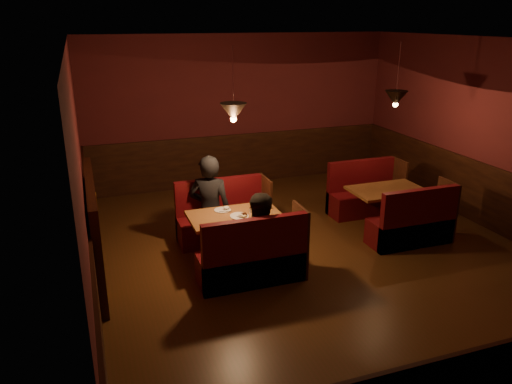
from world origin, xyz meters
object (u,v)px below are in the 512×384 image
object	(u,v)px
main_bench_far	(223,221)
diner_b	(264,224)
second_bench_far	(364,196)
diner_a	(209,189)
main_table	(236,225)
second_bench_near	(413,226)
main_bench_near	(254,262)
second_table	(387,199)

from	to	relation	value
main_bench_far	diner_b	distance (m)	1.41
second_bench_far	diner_a	xyz separation A→B (m)	(-2.79, -0.34, 0.56)
main_table	main_bench_far	size ratio (longest dim) A/B	0.91
second_bench_far	main_table	bearing A→B (deg)	-159.62
main_bench_far	second_bench_near	xyz separation A→B (m)	(2.57, -1.10, -0.01)
second_bench_far	diner_a	bearing A→B (deg)	-173.14
main_bench_near	second_bench_far	xyz separation A→B (m)	(2.57, 1.66, -0.01)
second_table	second_bench_near	bearing A→B (deg)	-87.80
main_bench_near	second_bench_far	bearing A→B (deg)	32.86
second_table	second_bench_near	world-z (taller)	second_bench_near
second_bench_near	second_bench_far	bearing A→B (deg)	90.00
second_bench_far	diner_b	world-z (taller)	diner_b
second_table	second_bench_far	xyz separation A→B (m)	(0.03, 0.68, -0.19)
main_bench_near	second_table	distance (m)	2.73
second_table	second_bench_near	xyz separation A→B (m)	(0.03, -0.68, -0.19)
second_bench_far	second_bench_near	size ratio (longest dim) A/B	1.00
second_bench_near	diner_a	world-z (taller)	diner_a
main_bench_far	second_bench_far	world-z (taller)	main_bench_far
main_bench_far	diner_b	world-z (taller)	diner_b
main_bench_near	main_table	bearing A→B (deg)	91.15
main_bench_near	diner_a	xyz separation A→B (m)	(-0.21, 1.33, 0.55)
main_bench_near	second_bench_near	world-z (taller)	main_bench_near
second_table	diner_b	world-z (taller)	diner_b
main_bench_near	main_bench_far	bearing A→B (deg)	90.00
second_table	second_bench_far	world-z (taller)	second_bench_far
main_bench_far	diner_a	bearing A→B (deg)	-161.13
diner_a	diner_b	world-z (taller)	diner_a
main_table	main_bench_far	world-z (taller)	main_bench_far
main_table	diner_b	world-z (taller)	diner_b
main_table	second_bench_near	size ratio (longest dim) A/B	0.98
main_bench_near	second_table	xyz separation A→B (m)	(2.55, 0.98, 0.18)
main_bench_far	main_bench_near	distance (m)	1.40
diner_b	second_bench_far	bearing A→B (deg)	47.13
second_bench_far	diner_a	distance (m)	2.86
diner_a	diner_b	size ratio (longest dim) A/B	1.14
main_table	second_bench_far	bearing A→B (deg)	20.38
main_bench_far	main_bench_near	bearing A→B (deg)	-90.00
main_table	diner_a	distance (m)	0.74
diner_b	main_bench_far	bearing A→B (deg)	110.76
second_bench_near	diner_b	size ratio (longest dim) A/B	0.85
second_bench_far	second_table	bearing A→B (deg)	-92.20
main_table	second_table	distance (m)	2.58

